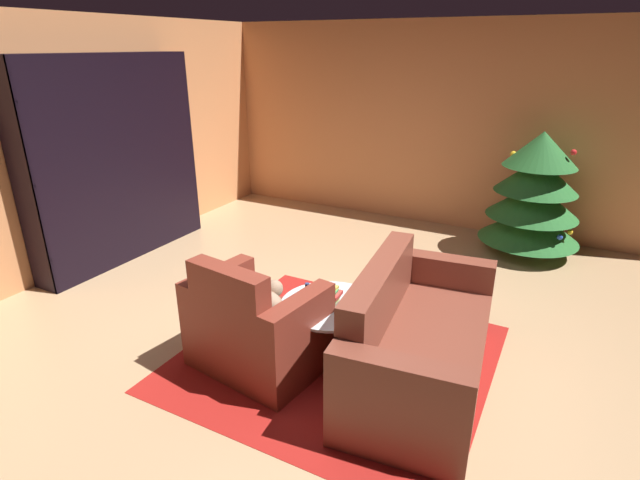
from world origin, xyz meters
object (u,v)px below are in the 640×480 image
(bookshelf_unit, at_px, (126,164))
(bottle_on_table, at_px, (307,301))
(book_stack_on_table, at_px, (325,295))
(decorated_tree, at_px, (534,194))
(armchair_red, at_px, (255,329))
(couch_red, at_px, (416,344))
(coffee_table, at_px, (331,309))

(bookshelf_unit, xyz_separation_m, bottle_on_table, (2.81, -1.00, -0.48))
(bookshelf_unit, bearing_deg, bottle_on_table, -19.67)
(book_stack_on_table, distance_m, decorated_tree, 3.07)
(book_stack_on_table, bearing_deg, decorated_tree, 68.64)
(book_stack_on_table, bearing_deg, armchair_red, -136.19)
(bookshelf_unit, height_order, decorated_tree, bookshelf_unit)
(armchair_red, xyz_separation_m, couch_red, (1.08, 0.38, -0.02))
(book_stack_on_table, bearing_deg, bookshelf_unit, 163.91)
(armchair_red, bearing_deg, couch_red, 19.65)
(coffee_table, xyz_separation_m, decorated_tree, (1.07, 2.85, 0.28))
(book_stack_on_table, bearing_deg, coffee_table, 3.58)
(book_stack_on_table, distance_m, bottle_on_table, 0.19)
(bottle_on_table, bearing_deg, bookshelf_unit, 160.33)
(couch_red, relative_size, decorated_tree, 1.25)
(coffee_table, bearing_deg, book_stack_on_table, -176.42)
(armchair_red, xyz_separation_m, decorated_tree, (1.50, 3.22, 0.38))
(decorated_tree, bearing_deg, book_stack_on_table, -111.36)
(bottle_on_table, relative_size, decorated_tree, 0.16)
(armchair_red, height_order, decorated_tree, decorated_tree)
(bottle_on_table, bearing_deg, armchair_red, -150.37)
(couch_red, relative_size, book_stack_on_table, 7.88)
(coffee_table, distance_m, book_stack_on_table, 0.11)
(coffee_table, relative_size, decorated_tree, 0.54)
(bookshelf_unit, distance_m, coffee_table, 3.08)
(couch_red, relative_size, bottle_on_table, 7.65)
(armchair_red, relative_size, bottle_on_table, 4.39)
(bottle_on_table, bearing_deg, book_stack_on_table, 73.88)
(armchair_red, distance_m, couch_red, 1.14)
(armchair_red, distance_m, bottle_on_table, 0.44)
(bookshelf_unit, bearing_deg, couch_red, -12.81)
(armchair_red, xyz_separation_m, bottle_on_table, (0.33, 0.19, 0.23))
(armchair_red, xyz_separation_m, coffee_table, (0.42, 0.37, 0.10))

